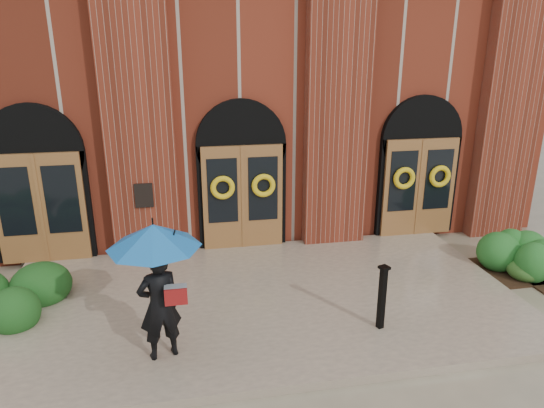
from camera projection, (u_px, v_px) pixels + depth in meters
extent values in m
plane|color=gray|center=(262.00, 307.00, 9.40)|extent=(90.00, 90.00, 0.00)
cube|color=tan|center=(261.00, 300.00, 9.52)|extent=(10.00, 5.30, 0.15)
cube|color=maroon|center=(219.00, 86.00, 16.61)|extent=(16.00, 12.00, 7.00)
cube|color=black|center=(144.00, 195.00, 10.79)|extent=(0.40, 0.05, 0.55)
cube|color=maroon|center=(137.00, 110.00, 10.45)|extent=(1.50, 0.45, 7.00)
cube|color=maroon|center=(337.00, 106.00, 11.24)|extent=(1.50, 0.45, 7.00)
cube|color=maroon|center=(511.00, 102.00, 12.03)|extent=(1.50, 0.45, 7.00)
cube|color=#925F2F|center=(41.00, 209.00, 10.70)|extent=(1.90, 0.10, 2.50)
cylinder|color=black|center=(34.00, 152.00, 10.44)|extent=(2.10, 0.22, 2.10)
cube|color=#925F2F|center=(243.00, 197.00, 11.49)|extent=(1.90, 0.10, 2.50)
cylinder|color=black|center=(241.00, 144.00, 11.23)|extent=(2.10, 0.22, 2.10)
cube|color=#925F2F|center=(419.00, 187.00, 12.28)|extent=(1.90, 0.10, 2.50)
cylinder|color=black|center=(421.00, 138.00, 12.02)|extent=(2.10, 0.22, 2.10)
torus|color=yellow|center=(223.00, 188.00, 11.20)|extent=(0.57, 0.13, 0.57)
torus|color=yellow|center=(264.00, 186.00, 11.37)|extent=(0.57, 0.13, 0.57)
torus|color=yellow|center=(404.00, 178.00, 11.99)|extent=(0.57, 0.13, 0.57)
torus|color=yellow|center=(440.00, 176.00, 12.16)|extent=(0.57, 0.13, 0.57)
imported|color=black|center=(159.00, 305.00, 7.43)|extent=(0.76, 0.60, 1.81)
cone|color=#1661AD|center=(154.00, 236.00, 7.07)|extent=(1.74, 1.74, 0.36)
cylinder|color=black|center=(160.00, 267.00, 7.18)|extent=(0.02, 0.02, 0.60)
cube|color=#A0A2A5|center=(176.00, 294.00, 7.26)|extent=(0.37, 0.26, 0.26)
cube|color=maroon|center=(176.00, 297.00, 7.17)|extent=(0.33, 0.12, 0.26)
cube|color=black|center=(382.00, 299.00, 8.29)|extent=(0.13, 0.13, 1.13)
cube|color=black|center=(384.00, 268.00, 8.11)|extent=(0.20, 0.20, 0.05)
ellipsoid|color=#215D21|center=(491.00, 257.00, 10.65)|extent=(3.23, 1.29, 0.83)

